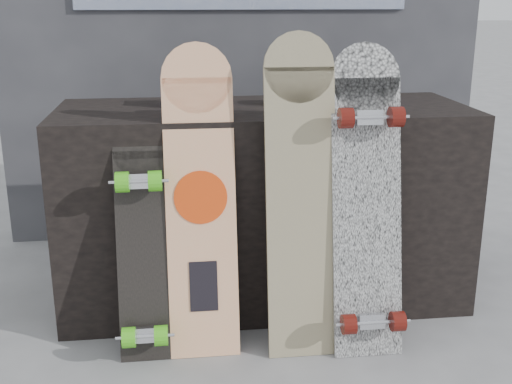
{
  "coord_description": "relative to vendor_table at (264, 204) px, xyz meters",
  "views": [
    {
      "loc": [
        -0.34,
        -1.96,
        1.21
      ],
      "look_at": [
        -0.07,
        0.2,
        0.55
      ],
      "focal_mm": 45.0,
      "sensor_mm": 36.0,
      "label": 1
    }
  ],
  "objects": [
    {
      "name": "booth",
      "position": [
        0.0,
        0.85,
        0.7
      ],
      "size": [
        2.4,
        0.22,
        2.2
      ],
      "color": "#333237",
      "rests_on": "ground"
    },
    {
      "name": "longboard_geisha",
      "position": [
        -0.27,
        -0.34,
        0.16
      ],
      "size": [
        0.24,
        0.25,
        1.07
      ],
      "rotation": [
        -0.22,
        0.0,
        0.0
      ],
      "color": "beige",
      "rests_on": "ground"
    },
    {
      "name": "vendor_table",
      "position": [
        0.0,
        0.0,
        0.0
      ],
      "size": [
        1.6,
        0.6,
        0.8
      ],
      "primitive_type": "cube",
      "color": "black",
      "rests_on": "ground"
    },
    {
      "name": "merch_box_flat",
      "position": [
        0.13,
        0.07,
        0.43
      ],
      "size": [
        0.22,
        0.1,
        0.06
      ],
      "primitive_type": "cube",
      "color": "#D1B78C",
      "rests_on": "vendor_table"
    },
    {
      "name": "ground",
      "position": [
        0.0,
        -0.5,
        -0.4
      ],
      "size": [
        60.0,
        60.0,
        0.0
      ],
      "primitive_type": "plane",
      "color": "slate",
      "rests_on": "ground"
    },
    {
      "name": "longboard_celtic",
      "position": [
        0.07,
        -0.39,
        0.19
      ],
      "size": [
        0.24,
        0.22,
        1.11
      ],
      "rotation": [
        -0.18,
        0.0,
        0.0
      ],
      "color": "beige",
      "rests_on": "ground"
    },
    {
      "name": "skateboard_dark",
      "position": [
        -0.47,
        -0.39,
        0.0
      ],
      "size": [
        0.18,
        0.27,
        0.8
      ],
      "rotation": [
        -0.23,
        0.0,
        0.0
      ],
      "color": "black",
      "rests_on": "ground"
    },
    {
      "name": "merch_box_small",
      "position": [
        0.44,
        0.09,
        0.46
      ],
      "size": [
        0.14,
        0.14,
        0.12
      ],
      "primitive_type": "cube",
      "color": "#3E3165",
      "rests_on": "vendor_table"
    },
    {
      "name": "longboard_cascadia",
      "position": [
        0.3,
        -0.42,
        0.15
      ],
      "size": [
        0.24,
        0.31,
        1.07
      ],
      "rotation": [
        -0.21,
        0.0,
        0.0
      ],
      "color": "white",
      "rests_on": "ground"
    },
    {
      "name": "merch_box_purple",
      "position": [
        -0.28,
        0.07,
        0.45
      ],
      "size": [
        0.18,
        0.12,
        0.1
      ],
      "primitive_type": "cube",
      "color": "#3E3165",
      "rests_on": "vendor_table"
    }
  ]
}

